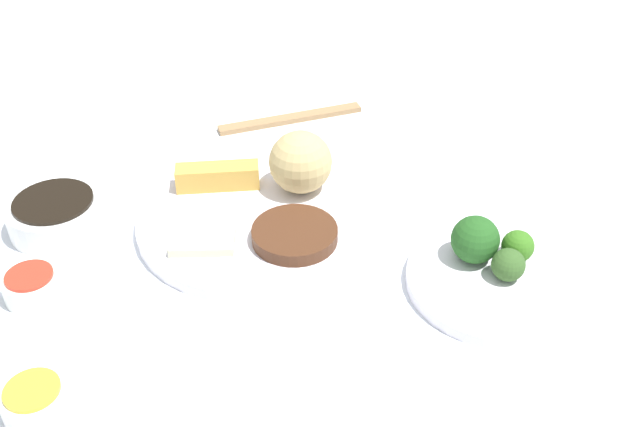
# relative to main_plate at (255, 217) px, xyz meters

# --- Properties ---
(tabletop) EXTENTS (2.20, 2.20, 0.02)m
(tabletop) POSITION_rel_main_plate_xyz_m (0.01, 0.00, -0.02)
(tabletop) COLOR white
(tabletop) RESTS_ON ground
(main_plate) EXTENTS (0.29, 0.29, 0.02)m
(main_plate) POSITION_rel_main_plate_xyz_m (0.00, 0.00, 0.00)
(main_plate) COLOR white
(main_plate) RESTS_ON tabletop
(rice_scoop) EXTENTS (0.08, 0.08, 0.08)m
(rice_scoop) POSITION_rel_main_plate_xyz_m (-0.07, -0.03, 0.05)
(rice_scoop) COLOR tan
(rice_scoop) RESTS_ON main_plate
(spring_roll) EXTENTS (0.11, 0.05, 0.03)m
(spring_roll) POSITION_rel_main_plate_xyz_m (0.03, -0.07, 0.02)
(spring_roll) COLOR gold
(spring_roll) RESTS_ON main_plate
(crab_rangoon_wonton) EXTENTS (0.09, 0.09, 0.01)m
(crab_rangoon_wonton) POSITION_rel_main_plate_xyz_m (0.07, 0.03, 0.01)
(crab_rangoon_wonton) COLOR beige
(crab_rangoon_wonton) RESTS_ON main_plate
(stir_fry_heap) EXTENTS (0.10, 0.10, 0.02)m
(stir_fry_heap) POSITION_rel_main_plate_xyz_m (-0.03, 0.07, 0.02)
(stir_fry_heap) COLOR #4C2A18
(stir_fry_heap) RESTS_ON main_plate
(broccoli_plate) EXTENTS (0.19, 0.19, 0.01)m
(broccoli_plate) POSITION_rel_main_plate_xyz_m (-0.23, 0.19, -0.00)
(broccoli_plate) COLOR white
(broccoli_plate) RESTS_ON tabletop
(broccoli_floret_0) EXTENTS (0.04, 0.04, 0.04)m
(broccoli_floret_0) POSITION_rel_main_plate_xyz_m (-0.24, 0.19, 0.02)
(broccoli_floret_0) COLOR #355B26
(broccoli_floret_0) RESTS_ON broccoli_plate
(broccoli_floret_1) EXTENTS (0.05, 0.05, 0.05)m
(broccoli_floret_1) POSITION_rel_main_plate_xyz_m (-0.22, 0.15, 0.03)
(broccoli_floret_1) COLOR #23571F
(broccoli_floret_1) RESTS_ON broccoli_plate
(broccoli_floret_2) EXTENTS (0.04, 0.04, 0.04)m
(broccoli_floret_2) POSITION_rel_main_plate_xyz_m (-0.26, 0.17, 0.02)
(broccoli_floret_2) COLOR #38721E
(broccoli_floret_2) RESTS_ON broccoli_plate
(soy_sauce_bowl) EXTENTS (0.11, 0.11, 0.04)m
(soy_sauce_bowl) POSITION_rel_main_plate_xyz_m (0.23, -0.06, 0.01)
(soy_sauce_bowl) COLOR white
(soy_sauce_bowl) RESTS_ON tabletop
(soy_sauce_bowl_liquid) EXTENTS (0.09, 0.09, 0.00)m
(soy_sauce_bowl_liquid) POSITION_rel_main_plate_xyz_m (0.23, -0.06, 0.03)
(soy_sauce_bowl_liquid) COLOR black
(soy_sauce_bowl_liquid) RESTS_ON soy_sauce_bowl
(sauce_ramekin_sweet_and_sour) EXTENTS (0.06, 0.06, 0.03)m
(sauce_ramekin_sweet_and_sour) POSITION_rel_main_plate_xyz_m (0.26, 0.06, 0.01)
(sauce_ramekin_sweet_and_sour) COLOR white
(sauce_ramekin_sweet_and_sour) RESTS_ON tabletop
(sauce_ramekin_sweet_and_sour_liquid) EXTENTS (0.05, 0.05, 0.00)m
(sauce_ramekin_sweet_and_sour_liquid) POSITION_rel_main_plate_xyz_m (0.26, 0.06, 0.02)
(sauce_ramekin_sweet_and_sour_liquid) COLOR red
(sauce_ramekin_sweet_and_sour_liquid) RESTS_ON sauce_ramekin_sweet_and_sour
(sauce_ramekin_hot_mustard) EXTENTS (0.06, 0.06, 0.03)m
(sauce_ramekin_hot_mustard) POSITION_rel_main_plate_xyz_m (0.25, 0.23, 0.01)
(sauce_ramekin_hot_mustard) COLOR white
(sauce_ramekin_hot_mustard) RESTS_ON tabletop
(sauce_ramekin_hot_mustard_liquid) EXTENTS (0.05, 0.05, 0.00)m
(sauce_ramekin_hot_mustard_liquid) POSITION_rel_main_plate_xyz_m (0.25, 0.23, 0.02)
(sauce_ramekin_hot_mustard_liquid) COLOR yellow
(sauce_ramekin_hot_mustard_liquid) RESTS_ON sauce_ramekin_hot_mustard
(chopsticks_pair) EXTENTS (0.22, 0.03, 0.01)m
(chopsticks_pair) POSITION_rel_main_plate_xyz_m (-0.11, -0.24, -0.00)
(chopsticks_pair) COLOR #A07A50
(chopsticks_pair) RESTS_ON tabletop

